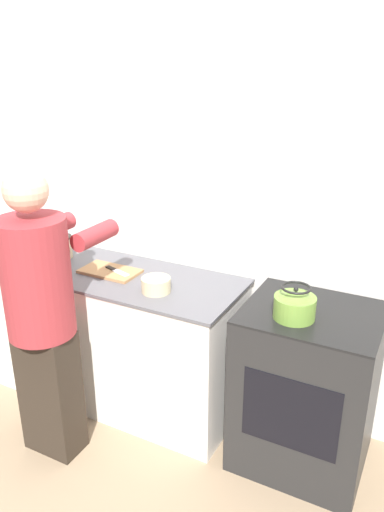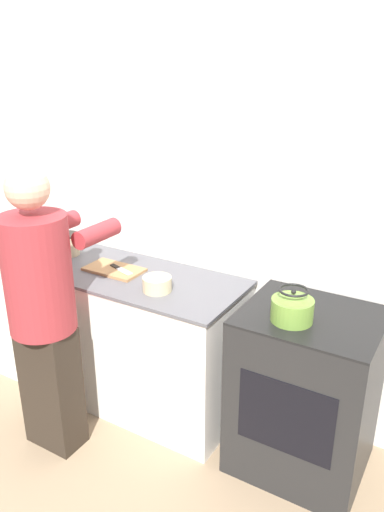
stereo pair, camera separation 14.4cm
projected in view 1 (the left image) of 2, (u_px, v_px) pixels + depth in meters
ground_plane at (136, 436)px, 3.03m from camera, size 12.00×12.00×0.00m
wall_back at (186, 203)px, 3.11m from camera, size 8.00×0.05×2.60m
counter at (108, 334)px, 3.28m from camera, size 1.78×0.62×0.91m
oven at (306, 388)px, 2.71m from camera, size 0.70×0.60×0.94m
person at (42, 310)px, 2.64m from camera, size 0.40×0.64×1.66m
cutting_board at (110, 271)px, 3.08m from camera, size 0.36×0.21×0.02m
knife at (116, 271)px, 3.06m from camera, size 0.20×0.09×0.01m
kettle at (295, 305)px, 2.46m from camera, size 0.21×0.21×0.17m
bowl_prep at (156, 285)px, 2.82m from camera, size 0.17×0.17×0.08m
canister_jar at (61, 247)px, 3.30m from camera, size 0.15×0.15×0.15m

